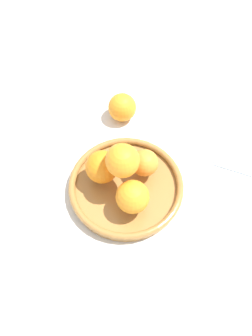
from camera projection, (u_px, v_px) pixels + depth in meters
name	position (u px, v px, depth m)	size (l,w,h in m)	color
ground_plane	(126.00, 189.00, 0.87)	(4.00, 4.00, 0.00)	silver
fruit_bowl	(126.00, 186.00, 0.85)	(0.30, 0.30, 0.04)	#A57238
orange_pile	(123.00, 170.00, 0.78)	(0.18, 0.18, 0.14)	orange
stray_orange	(122.00, 107.00, 0.97)	(0.08, 0.08, 0.08)	orange
napkin_folded	(245.00, 151.00, 0.93)	(0.15, 0.15, 0.01)	silver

